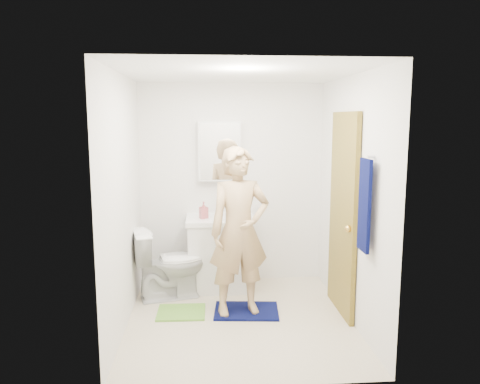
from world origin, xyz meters
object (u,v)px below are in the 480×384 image
Objects in this scene: soap_dispenser at (204,210)px; vanity_cabinet at (221,255)px; medicine_cabinet at (219,151)px; toothbrush_cup at (241,212)px; towel at (365,205)px; toilet at (170,263)px; man at (239,231)px.

vanity_cabinet is at bearing 13.84° from soap_dispenser.
medicine_cabinet reaches higher than toothbrush_cup.
soap_dispenser reaches higher than vanity_cabinet.
towel reaches higher than toilet.
man is (0.16, -1.00, -0.73)m from medicine_cabinet.
toothbrush_cup is (0.82, 0.33, 0.50)m from toilet.
towel is at bearing -46.29° from soap_dispenser.
man is (0.16, -0.77, 0.47)m from vanity_cabinet.
toilet is 4.08× the size of soap_dispenser.
toilet is at bearing -157.92° from toothbrush_cup.
vanity_cabinet is at bearing -79.58° from toilet.
vanity_cabinet is at bearing 89.66° from man.
toothbrush_cup reaches higher than toilet.
soap_dispenser is at bearing -165.63° from toothbrush_cup.
vanity_cabinet is 0.47× the size of man.
soap_dispenser is (-1.37, 1.44, -0.30)m from towel.
towel is 1.01× the size of toilet.
toilet is at bearing -149.97° from soap_dispenser.
vanity_cabinet is 1.22m from medicine_cabinet.
vanity_cabinet is 6.52× the size of toothbrush_cup.
soap_dispenser is (-0.19, -0.05, 0.55)m from vanity_cabinet.
medicine_cabinet reaches higher than toilet.
toilet is 0.71m from soap_dispenser.
toilet is 1.01m from man.
towel is at bearing -139.31° from toilet.
man reaches higher than vanity_cabinet.
towel is at bearing -55.39° from medicine_cabinet.
soap_dispenser is at bearing -166.16° from vanity_cabinet.
medicine_cabinet is (0.00, 0.22, 1.20)m from vanity_cabinet.
towel is 2.30m from toilet.
towel reaches higher than vanity_cabinet.
medicine_cabinet is at bearing -63.97° from toilet.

